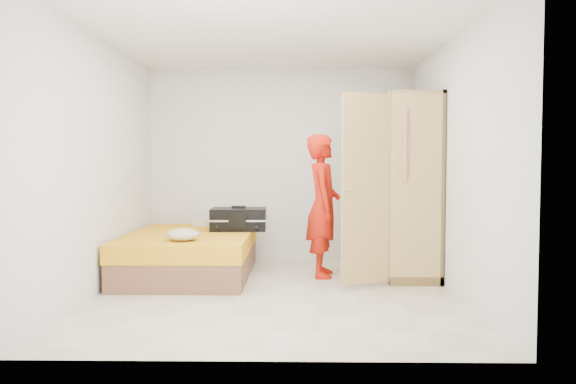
{
  "coord_description": "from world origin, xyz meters",
  "views": [
    {
      "loc": [
        0.21,
        -5.68,
        1.33
      ],
      "look_at": [
        0.11,
        0.6,
        1.0
      ],
      "focal_mm": 35.0,
      "sensor_mm": 36.0,
      "label": 1
    }
  ],
  "objects_px": {
    "person": "(323,206)",
    "round_cushion": "(183,235)",
    "bed": "(190,254)",
    "suitcase": "(239,219)",
    "wardrobe": "(404,191)"
  },
  "relations": [
    {
      "from": "person",
      "to": "round_cushion",
      "type": "height_order",
      "value": "person"
    },
    {
      "from": "bed",
      "to": "round_cushion",
      "type": "distance_m",
      "value": 0.71
    },
    {
      "from": "bed",
      "to": "suitcase",
      "type": "relative_size",
      "value": 2.87
    },
    {
      "from": "wardrobe",
      "to": "round_cushion",
      "type": "distance_m",
      "value": 2.57
    },
    {
      "from": "wardrobe",
      "to": "suitcase",
      "type": "xyz_separation_m",
      "value": [
        -1.96,
        0.35,
        -0.37
      ]
    },
    {
      "from": "wardrobe",
      "to": "person",
      "type": "xyz_separation_m",
      "value": [
        -0.94,
        -0.01,
        -0.17
      ]
    },
    {
      "from": "suitcase",
      "to": "round_cushion",
      "type": "distance_m",
      "value": 1.09
    },
    {
      "from": "bed",
      "to": "person",
      "type": "xyz_separation_m",
      "value": [
        1.56,
        -0.02,
        0.58
      ]
    },
    {
      "from": "suitcase",
      "to": "round_cushion",
      "type": "relative_size",
      "value": 2.05
    },
    {
      "from": "bed",
      "to": "round_cushion",
      "type": "relative_size",
      "value": 5.87
    },
    {
      "from": "wardrobe",
      "to": "suitcase",
      "type": "bearing_deg",
      "value": 169.79
    },
    {
      "from": "round_cushion",
      "to": "bed",
      "type": "bearing_deg",
      "value": 94.41
    },
    {
      "from": "bed",
      "to": "round_cushion",
      "type": "height_order",
      "value": "round_cushion"
    },
    {
      "from": "wardrobe",
      "to": "suitcase",
      "type": "height_order",
      "value": "wardrobe"
    },
    {
      "from": "person",
      "to": "round_cushion",
      "type": "xyz_separation_m",
      "value": [
        -1.52,
        -0.61,
        -0.26
      ]
    }
  ]
}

